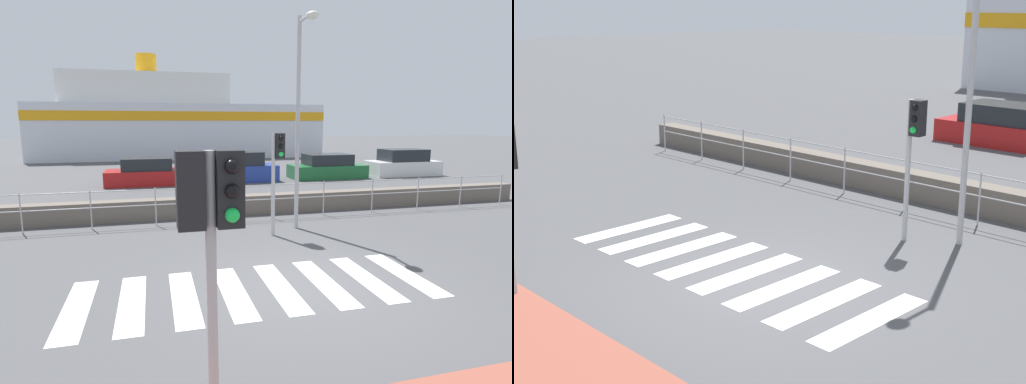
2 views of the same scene
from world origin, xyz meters
TOP-DOWN VIEW (x-y plane):
  - ground_plane at (0.00, 0.00)m, footprint 160.00×160.00m
  - sidewalk_brick at (0.00, -4.10)m, footprint 24.00×1.80m
  - crosswalk at (-0.98, 0.00)m, footprint 6.75×2.40m
  - seawall at (0.00, 6.23)m, footprint 22.37×0.55m
  - harbor_fence at (0.00, 5.36)m, footprint 20.17×0.04m
  - traffic_light_far at (0.48, 3.43)m, footprint 0.34×0.32m
  - streetlamp at (1.27, 3.80)m, footprint 0.32×1.17m
  - parked_car_red at (-3.06, 13.93)m, footprint 4.04×1.87m

SIDE VIEW (x-z plane):
  - ground_plane at x=0.00m, z-range 0.00..0.00m
  - crosswalk at x=-0.98m, z-range 0.00..0.01m
  - sidewalk_brick at x=0.00m, z-range 0.00..0.12m
  - seawall at x=0.00m, z-range 0.00..0.65m
  - parked_car_red at x=-3.06m, z-range -0.10..1.25m
  - harbor_fence at x=0.00m, z-range 0.18..1.35m
  - traffic_light_far at x=0.48m, z-range 0.66..3.47m
  - streetlamp at x=1.27m, z-range 0.73..6.68m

